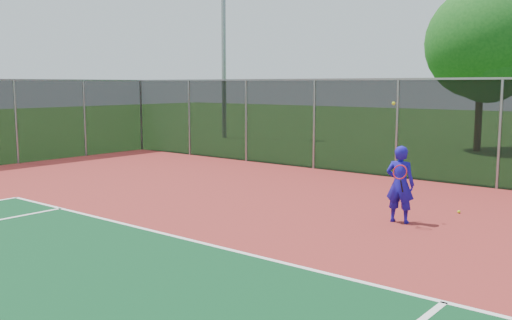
{
  "coord_description": "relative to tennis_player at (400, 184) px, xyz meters",
  "views": [
    {
      "loc": [
        4.6,
        -4.11,
        2.87
      ],
      "look_at": [
        -2.82,
        5.0,
        1.3
      ],
      "focal_mm": 40.0,
      "sensor_mm": 36.0,
      "label": 1
    }
  ],
  "objects": [
    {
      "name": "tennis_player",
      "position": [
        0.0,
        0.0,
        0.0
      ],
      "size": [
        0.64,
        0.65,
        2.49
      ],
      "color": "#1911A6",
      "rests_on": "court_apron"
    },
    {
      "name": "fence_back",
      "position": [
        0.4,
        5.27,
        0.74
      ],
      "size": [
        30.0,
        0.06,
        3.03
      ],
      "color": "black",
      "rests_on": "court_apron"
    },
    {
      "name": "court_apron",
      "position": [
        0.4,
        -4.73,
        -0.81
      ],
      "size": [
        30.0,
        20.0,
        0.02
      ],
      "primitive_type": "cube",
      "color": "maroon",
      "rests_on": "ground"
    },
    {
      "name": "floodlight_nw",
      "position": [
        -15.69,
        11.84,
        5.82
      ],
      "size": [
        0.9,
        0.4,
        11.74
      ],
      "color": "gray",
      "rests_on": "ground"
    },
    {
      "name": "practice_ball_4",
      "position": [
        0.67,
        1.61,
        -0.77
      ],
      "size": [
        0.07,
        0.07,
        0.07
      ],
      "primitive_type": "sphere",
      "color": "#C1D518",
      "rests_on": "court_apron"
    },
    {
      "name": "tree_back_left",
      "position": [
        -2.95,
        14.08,
        3.55
      ],
      "size": [
        4.74,
        4.74,
        6.97
      ],
      "color": "#372514",
      "rests_on": "ground"
    }
  ]
}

